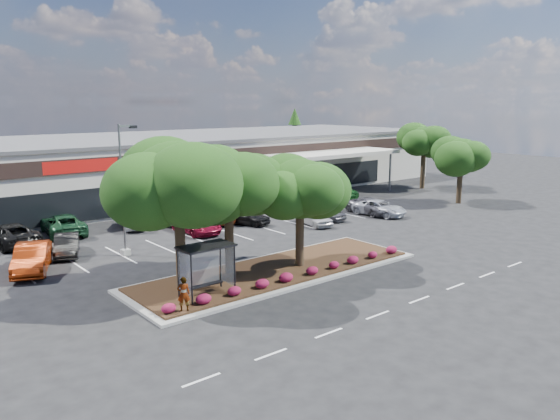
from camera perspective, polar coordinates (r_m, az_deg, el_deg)
ground at (r=30.65m, az=7.38°, el=-7.58°), size 160.00×160.00×0.00m
retail_store at (r=58.13m, az=-17.64°, el=4.11°), size 80.40×25.20×6.25m
landscape_island at (r=32.09m, az=-0.33°, el=-6.38°), size 18.00×6.00×0.26m
lane_markings at (r=38.13m, az=-4.25°, el=-3.73°), size 33.12×20.06×0.01m
shrub_row at (r=30.45m, az=2.18°, el=-6.61°), size 17.00×0.80×0.50m
bus_shelter at (r=27.60m, az=-7.87°, el=-4.71°), size 2.75×1.55×2.59m
island_tree_west at (r=28.21m, az=-10.49°, el=-0.47°), size 7.20×7.20×7.89m
island_tree_mid at (r=30.64m, az=-5.39°, el=0.05°), size 6.60×6.60×7.32m
island_tree_east at (r=31.96m, az=2.09°, el=-0.18°), size 5.80×5.80×6.50m
tree_east_near at (r=56.24m, az=18.33°, el=3.95°), size 5.60×5.60×6.51m
tree_east_far at (r=64.76m, az=14.77°, el=5.53°), size 6.40×6.40×7.62m
conifer_north_east at (r=84.54m, az=1.53°, el=7.62°), size 3.96×3.96×9.00m
person_waiting at (r=26.01m, az=-10.04°, el=-8.62°), size 0.70×0.60×1.64m
light_pole at (r=36.33m, az=-15.93°, el=1.12°), size 1.40×0.81×8.49m
car_0 at (r=35.26m, az=-24.49°, el=-4.60°), size 3.55×5.33×1.66m
car_1 at (r=38.22m, az=-21.40°, el=-3.41°), size 2.84×4.40×1.37m
car_3 at (r=42.07m, az=-8.71°, el=-1.47°), size 2.41×4.93×1.35m
car_4 at (r=44.47m, az=-3.53°, el=-0.66°), size 3.01×4.33×1.37m
car_5 at (r=44.27m, az=3.62°, el=-0.74°), size 2.36×4.16×1.33m
car_6 at (r=46.28m, az=4.68°, el=-0.22°), size 2.04×4.10×1.34m
car_7 at (r=48.71m, az=10.35°, el=0.21°), size 2.85×5.08×1.34m
car_8 at (r=49.30m, az=9.42°, el=0.39°), size 2.69×5.10×1.37m
car_9 at (r=42.43m, az=-26.46°, el=-2.29°), size 3.34×5.91×1.56m
car_10 at (r=44.21m, az=-21.73°, el=-1.39°), size 3.23×5.89×1.56m
car_11 at (r=44.69m, az=-15.10°, el=-0.92°), size 2.81×4.63×1.44m
car_12 at (r=45.57m, az=-12.04°, el=-0.51°), size 2.49×4.66×1.51m
car_13 at (r=45.23m, az=-7.27°, el=-0.55°), size 2.38×4.88×1.34m
car_15 at (r=52.46m, az=-1.61°, el=1.30°), size 2.84×4.90×1.57m
car_16 at (r=55.50m, az=0.82°, el=1.93°), size 3.04×5.49×1.71m
car_17 at (r=55.73m, az=5.35°, el=1.87°), size 2.88×5.93×1.62m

